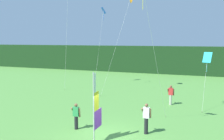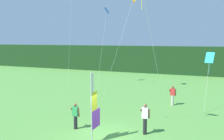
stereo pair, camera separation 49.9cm
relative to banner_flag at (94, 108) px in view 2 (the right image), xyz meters
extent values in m
plane|color=#518E3D|center=(0.23, 0.62, -1.79)|extent=(120.00, 120.00, 0.00)
cube|color=#193819|center=(0.23, 28.22, 0.36)|extent=(80.00, 2.40, 4.30)
cylinder|color=#B7B7BC|center=(0.00, -0.29, 0.08)|extent=(0.06, 0.06, 3.73)
cube|color=purple|center=(0.00, 0.22, -0.62)|extent=(0.02, 0.97, 0.99)
cube|color=yellow|center=(0.00, 0.04, 0.38)|extent=(0.02, 0.60, 0.99)
cube|color=white|center=(0.00, -0.15, 1.37)|extent=(0.02, 0.23, 0.99)
cylinder|color=black|center=(-1.87, 1.24, -1.38)|extent=(0.22, 0.22, 0.81)
cube|color=#2D8E4C|center=(-1.87, 1.24, -0.70)|extent=(0.36, 0.20, 0.56)
sphere|color=brown|center=(-1.87, 1.24, -0.30)|extent=(0.20, 0.20, 0.20)
cylinder|color=brown|center=(-2.10, 1.30, -0.65)|extent=(0.09, 0.48, 0.42)
cylinder|color=brown|center=(-1.64, 1.24, -0.75)|extent=(0.09, 0.14, 0.56)
cylinder|color=#B7B2A3|center=(2.67, 8.95, -1.37)|extent=(0.22, 0.22, 0.84)
cube|color=red|center=(2.67, 8.95, -0.66)|extent=(0.36, 0.20, 0.57)
sphere|color=brown|center=(2.67, 8.95, -0.26)|extent=(0.20, 0.20, 0.20)
cylinder|color=brown|center=(2.44, 9.01, -0.61)|extent=(0.09, 0.48, 0.42)
cylinder|color=brown|center=(2.90, 8.95, -0.70)|extent=(0.09, 0.14, 0.56)
cylinder|color=black|center=(2.22, 1.97, -1.32)|extent=(0.22, 0.22, 0.93)
cube|color=white|center=(2.22, 1.97, -0.54)|extent=(0.36, 0.20, 0.62)
sphere|color=brown|center=(2.22, 1.97, -0.12)|extent=(0.20, 0.20, 0.20)
cylinder|color=brown|center=(1.99, 2.04, -0.46)|extent=(0.09, 0.48, 0.42)
cylinder|color=brown|center=(2.45, 1.98, -0.56)|extent=(0.09, 0.14, 0.56)
cylinder|color=brown|center=(5.15, 7.52, -1.75)|extent=(0.03, 0.03, 0.08)
cylinder|color=silver|center=(5.25, 8.36, 0.20)|extent=(0.22, 1.69, 3.97)
cube|color=#23B2C6|center=(5.35, 9.19, 2.18)|extent=(0.72, 0.57, 0.80)
cylinder|color=#23B2C6|center=(5.35, 9.19, 1.39)|extent=(0.02, 0.02, 0.70)
cylinder|color=brown|center=(2.81, 5.50, -1.75)|extent=(0.03, 0.03, 0.08)
cylinder|color=silver|center=(2.35, 3.80, 2.27)|extent=(0.93, 3.42, 8.12)
cylinder|color=yellow|center=(1.90, 2.10, 5.53)|extent=(0.02, 0.02, 0.70)
cylinder|color=brown|center=(-8.72, 11.19, -1.75)|extent=(0.03, 0.03, 0.08)
cylinder|color=silver|center=(-8.80, 11.96, 4.19)|extent=(0.18, 1.56, 11.95)
cylinder|color=brown|center=(-5.54, 11.72, -1.75)|extent=(0.03, 0.03, 0.08)
cylinder|color=silver|center=(-5.48, 12.93, 2.46)|extent=(0.14, 2.43, 8.49)
cube|color=blue|center=(-5.41, 14.13, 6.70)|extent=(0.68, 0.69, 0.66)
cylinder|color=blue|center=(-5.41, 14.13, 5.97)|extent=(0.02, 0.02, 0.70)
cylinder|color=brown|center=(-3.95, 9.80, -1.75)|extent=(0.03, 0.03, 0.08)
cylinder|color=silver|center=(-3.04, 11.58, 2.92)|extent=(1.82, 3.58, 9.42)
camera|label=1|loc=(5.23, -11.55, 3.57)|focal=40.09mm
camera|label=2|loc=(5.69, -11.37, 3.57)|focal=40.09mm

